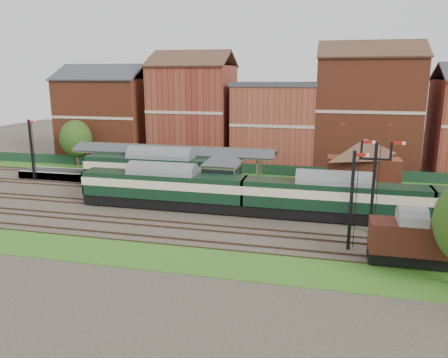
% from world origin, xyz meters
% --- Properties ---
extents(ground, '(160.00, 160.00, 0.00)m').
position_xyz_m(ground, '(0.00, 0.00, 0.00)').
color(ground, '#473D33').
rests_on(ground, ground).
extents(grass_back, '(90.00, 4.50, 0.06)m').
position_xyz_m(grass_back, '(0.00, 16.00, 0.03)').
color(grass_back, '#2D6619').
rests_on(grass_back, ground).
extents(grass_front, '(90.00, 5.00, 0.06)m').
position_xyz_m(grass_front, '(0.00, -12.00, 0.03)').
color(grass_front, '#2D6619').
rests_on(grass_front, ground).
extents(fence, '(90.00, 0.12, 1.50)m').
position_xyz_m(fence, '(0.00, 18.00, 0.75)').
color(fence, '#193823').
rests_on(fence, ground).
extents(platform, '(55.00, 3.40, 1.00)m').
position_xyz_m(platform, '(-5.00, 9.75, 0.50)').
color(platform, '#2D2D2D').
rests_on(platform, ground).
extents(signal_box, '(5.40, 5.40, 6.00)m').
position_xyz_m(signal_box, '(-3.00, 3.25, 3.19)').
color(signal_box, '#6B7956').
rests_on(signal_box, ground).
extents(brick_hut, '(3.20, 2.64, 2.94)m').
position_xyz_m(brick_hut, '(5.00, 3.25, 1.20)').
color(brick_hut, maroon).
rests_on(brick_hut, ground).
extents(station_building, '(8.10, 8.10, 5.90)m').
position_xyz_m(station_building, '(12.00, 9.75, 3.96)').
color(station_building, brown).
rests_on(station_building, platform).
extents(canopy, '(26.00, 3.89, 4.08)m').
position_xyz_m(canopy, '(-11.00, 9.75, 4.58)').
color(canopy, '#505736').
rests_on(canopy, platform).
extents(semaphore_bracket, '(3.60, 0.25, 8.18)m').
position_xyz_m(semaphore_bracket, '(12.04, -2.50, 4.63)').
color(semaphore_bracket, black).
rests_on(semaphore_bracket, ground).
extents(semaphore_platform_end, '(1.23, 0.25, 8.00)m').
position_xyz_m(semaphore_platform_end, '(-29.98, 8.00, 4.16)').
color(semaphore_platform_end, black).
rests_on(semaphore_platform_end, ground).
extents(semaphore_siding, '(1.23, 0.25, 8.00)m').
position_xyz_m(semaphore_siding, '(10.02, -7.00, 4.16)').
color(semaphore_siding, black).
rests_on(semaphore_siding, ground).
extents(town_backdrop, '(69.00, 10.00, 16.00)m').
position_xyz_m(town_backdrop, '(-0.18, 25.00, 7.00)').
color(town_backdrop, brown).
rests_on(town_backdrop, ground).
extents(dmu_train, '(51.70, 2.72, 3.97)m').
position_xyz_m(dmu_train, '(8.74, 0.00, 2.33)').
color(dmu_train, black).
rests_on(dmu_train, ground).
extents(platform_railcar, '(19.02, 3.00, 4.38)m').
position_xyz_m(platform_railcar, '(-11.21, 6.50, 2.55)').
color(platform_railcar, black).
rests_on(platform_railcar, ground).
extents(goods_van_a, '(5.65, 2.45, 3.43)m').
position_xyz_m(goods_van_a, '(14.15, -9.00, 1.96)').
color(goods_van_a, black).
rests_on(goods_van_a, ground).
extents(tree_back, '(4.81, 4.81, 7.03)m').
position_xyz_m(tree_back, '(-29.39, 17.52, 4.25)').
color(tree_back, '#382619').
rests_on(tree_back, ground).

